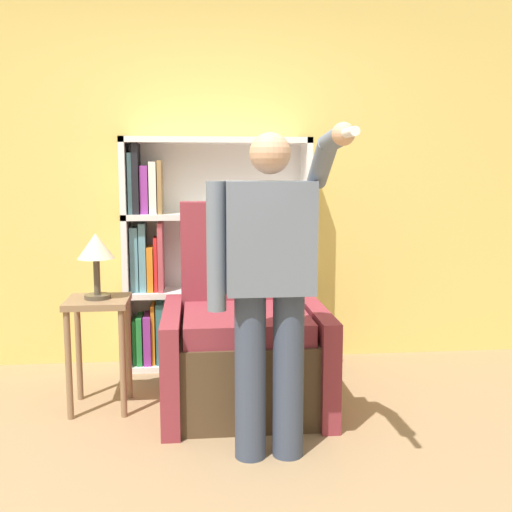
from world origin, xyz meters
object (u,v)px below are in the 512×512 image
armchair (244,342)px  table_lamp (96,251)px  bookcase (198,255)px  side_table (99,325)px  person_standing (270,279)px

armchair → table_lamp: 1.01m
bookcase → side_table: size_ratio=2.46×
person_standing → side_table: 1.21m
armchair → table_lamp: bearing=179.4°
side_table → table_lamp: 0.43m
bookcase → person_standing: bookcase is taller
bookcase → armchair: size_ratio=1.35×
side_table → table_lamp: size_ratio=1.73×
armchair → side_table: armchair is taller
table_lamp → bookcase: bearing=52.0°
bookcase → table_lamp: (-0.58, -0.74, 0.14)m
person_standing → table_lamp: (-0.91, 0.71, 0.05)m
table_lamp → armchair: bearing=-0.6°
armchair → side_table: bearing=179.4°
bookcase → side_table: bookcase is taller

